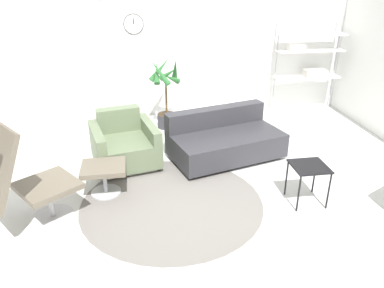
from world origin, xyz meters
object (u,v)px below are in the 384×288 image
object	(u,v)px
potted_plant	(166,98)
couch_low	(224,141)
shelf_unit	(309,59)
lounge_chair	(11,168)
side_table	(309,170)
ottoman	(104,172)
armchair_red	(124,146)

from	to	relation	value
potted_plant	couch_low	bearing A→B (deg)	-60.91
couch_low	shelf_unit	world-z (taller)	shelf_unit
lounge_chair	side_table	size ratio (longest dim) A/B	2.66
ottoman	couch_low	xyz separation A→B (m)	(1.64, 0.75, -0.04)
ottoman	shelf_unit	distance (m)	4.38
ottoman	couch_low	world-z (taller)	couch_low
side_table	shelf_unit	xyz separation A→B (m)	(1.28, 2.96, 0.60)
side_table	armchair_red	bearing A→B (deg)	147.93
lounge_chair	shelf_unit	distance (m)	5.33
lounge_chair	armchair_red	size ratio (longest dim) A/B	1.23
lounge_chair	potted_plant	distance (m)	3.15
potted_plant	shelf_unit	distance (m)	2.73
potted_plant	ottoman	bearing A→B (deg)	-114.80
lounge_chair	shelf_unit	bearing A→B (deg)	87.92
lounge_chair	ottoman	distance (m)	1.09
couch_low	shelf_unit	bearing A→B (deg)	-155.17
armchair_red	shelf_unit	distance (m)	3.81
couch_low	side_table	world-z (taller)	couch_low
armchair_red	side_table	distance (m)	2.45
couch_low	shelf_unit	xyz separation A→B (m)	(1.94, 1.66, 0.76)
lounge_chair	ottoman	size ratio (longest dim) A/B	2.41
lounge_chair	side_table	world-z (taller)	lounge_chair
side_table	potted_plant	world-z (taller)	potted_plant
lounge_chair	armchair_red	world-z (taller)	lounge_chair
lounge_chair	ottoman	world-z (taller)	lounge_chair
lounge_chair	couch_low	size ratio (longest dim) A/B	0.73
armchair_red	side_table	world-z (taller)	armchair_red
side_table	potted_plant	bearing A→B (deg)	118.10
armchair_red	side_table	xyz separation A→B (m)	(2.07, -1.30, 0.14)
couch_low	side_table	size ratio (longest dim) A/B	3.66
side_table	potted_plant	size ratio (longest dim) A/B	0.39
lounge_chair	couch_low	bearing A→B (deg)	82.26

